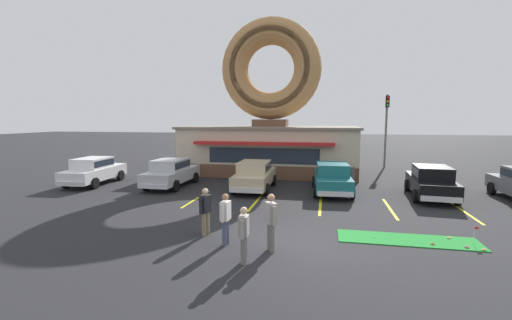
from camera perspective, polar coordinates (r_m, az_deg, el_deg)
name	(u,v)px	position (r m, az deg, el deg)	size (l,w,h in m)	color
ground_plane	(288,242)	(11.26, 5.35, -13.48)	(160.00, 160.00, 0.00)	#232326
donut_shop_building	(270,121)	(24.76, 2.41, 6.49)	(12.30, 6.75, 10.96)	brown
putting_mat	(407,240)	(12.39, 23.93, -12.07)	(4.40, 1.23, 0.03)	#1E842D
mini_donut_near_left	(484,249)	(12.51, 33.72, -12.30)	(0.13, 0.13, 0.04)	#E5C666
mini_donut_near_right	(449,238)	(13.08, 29.47, -11.22)	(0.13, 0.13, 0.04)	#E5C666
mini_donut_mid_left	(433,244)	(12.26, 27.39, -12.29)	(0.13, 0.13, 0.04)	#A5724C
mini_donut_mid_centre	(467,247)	(12.46, 31.71, -12.24)	(0.13, 0.13, 0.04)	#D8667F
golf_ball	(374,237)	(12.14, 19.13, -12.06)	(0.04, 0.04, 0.04)	white
putting_flag_pin	(475,231)	(12.89, 32.73, -9.87)	(0.13, 0.01, 0.55)	silver
car_silver	(171,172)	(20.38, -13.95, -1.89)	(2.01, 4.58, 1.60)	#B2B5BA
car_champagne	(255,174)	(18.82, -0.25, -2.40)	(2.04, 4.59, 1.60)	#BCAD89
car_white	(94,170)	(22.68, -25.41, -1.48)	(2.19, 4.66, 1.60)	silver
car_teal	(332,177)	(18.50, 12.55, -2.73)	(2.18, 4.65, 1.60)	#196066
car_black	(431,181)	(19.05, 27.17, -3.06)	(2.23, 4.67, 1.60)	black
pedestrian_blue_sweater_man	(271,219)	(10.23, 2.51, -9.87)	(0.40, 0.53, 1.73)	slate
pedestrian_hooded_kid	(226,217)	(10.77, -5.11, -9.39)	(0.27, 0.59, 1.63)	#474C66
pedestrian_leather_jacket_man	(205,209)	(11.74, -8.42, -8.13)	(0.34, 0.57, 1.61)	#7F7056
pedestrian_clipboard_woman	(244,232)	(9.46, -2.04, -11.97)	(0.26, 0.60, 1.56)	slate
trash_bin	(350,175)	(21.64, 15.39, -2.43)	(0.57, 0.57, 0.97)	#51565B
traffic_light_pole	(386,121)	(29.16, 20.91, 6.05)	(0.28, 0.47, 5.80)	#595B60
parking_stripe_far_left	(196,199)	(17.14, -9.94, -6.40)	(0.12, 3.60, 0.01)	yellow
parking_stripe_left	(256,202)	(16.30, -0.01, -6.99)	(0.12, 3.60, 0.01)	yellow
parking_stripe_mid_left	(320,205)	(15.99, 10.67, -7.39)	(0.12, 3.60, 0.01)	yellow
parking_stripe_centre	(390,208)	(16.23, 21.41, -7.53)	(0.12, 3.60, 0.01)	yellow
parking_stripe_mid_right	(465,212)	(17.01, 31.50, -7.43)	(0.12, 3.60, 0.01)	yellow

